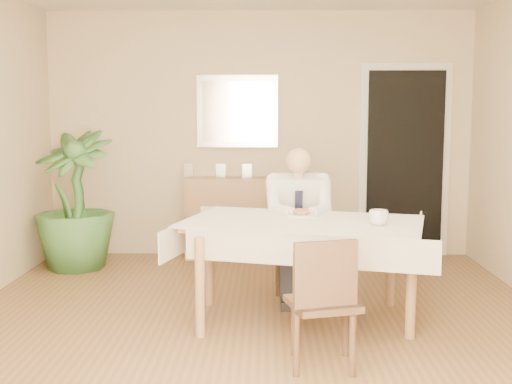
{
  "coord_description": "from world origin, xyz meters",
  "views": [
    {
      "loc": [
        0.08,
        -4.38,
        1.54
      ],
      "look_at": [
        0.0,
        0.35,
        0.95
      ],
      "focal_mm": 45.0,
      "sensor_mm": 36.0,
      "label": 1
    }
  ],
  "objects_px": {
    "dining_table": "(303,232)",
    "coffee_mug": "(379,218)",
    "chair_far": "(297,236)",
    "chair_near": "(324,297)",
    "sideboard": "(237,218)",
    "potted_palm": "(75,200)",
    "seated_man": "(299,216)"
  },
  "relations": [
    {
      "from": "dining_table",
      "to": "coffee_mug",
      "type": "bearing_deg",
      "value": -5.14
    },
    {
      "from": "dining_table",
      "to": "potted_palm",
      "type": "distance_m",
      "value": 2.66
    },
    {
      "from": "chair_near",
      "to": "coffee_mug",
      "type": "distance_m",
      "value": 0.94
    },
    {
      "from": "sideboard",
      "to": "chair_far",
      "type": "bearing_deg",
      "value": -63.81
    },
    {
      "from": "seated_man",
      "to": "coffee_mug",
      "type": "height_order",
      "value": "seated_man"
    },
    {
      "from": "potted_palm",
      "to": "seated_man",
      "type": "bearing_deg",
      "value": -24.45
    },
    {
      "from": "chair_far",
      "to": "chair_near",
      "type": "xyz_separation_m",
      "value": [
        0.07,
        -1.81,
        -0.02
      ]
    },
    {
      "from": "dining_table",
      "to": "potted_palm",
      "type": "relative_size",
      "value": 1.44
    },
    {
      "from": "chair_far",
      "to": "coffee_mug",
      "type": "distance_m",
      "value": 1.23
    },
    {
      "from": "potted_palm",
      "to": "chair_near",
      "type": "bearing_deg",
      "value": -48.39
    },
    {
      "from": "seated_man",
      "to": "coffee_mug",
      "type": "relative_size",
      "value": 9.09
    },
    {
      "from": "coffee_mug",
      "to": "sideboard",
      "type": "bearing_deg",
      "value": 115.93
    },
    {
      "from": "seated_man",
      "to": "coffee_mug",
      "type": "bearing_deg",
      "value": -56.44
    },
    {
      "from": "chair_near",
      "to": "potted_palm",
      "type": "xyz_separation_m",
      "value": [
        -2.23,
        2.51,
        0.23
      ]
    },
    {
      "from": "chair_near",
      "to": "sideboard",
      "type": "distance_m",
      "value": 3.07
    },
    {
      "from": "dining_table",
      "to": "chair_near",
      "type": "xyz_separation_m",
      "value": [
        0.07,
        -0.93,
        -0.22
      ]
    },
    {
      "from": "coffee_mug",
      "to": "sideboard",
      "type": "height_order",
      "value": "coffee_mug"
    },
    {
      "from": "dining_table",
      "to": "coffee_mug",
      "type": "height_order",
      "value": "coffee_mug"
    },
    {
      "from": "chair_near",
      "to": "chair_far",
      "type": "bearing_deg",
      "value": 76.44
    },
    {
      "from": "dining_table",
      "to": "chair_far",
      "type": "relative_size",
      "value": 2.36
    },
    {
      "from": "chair_far",
      "to": "seated_man",
      "type": "bearing_deg",
      "value": -91.0
    },
    {
      "from": "chair_far",
      "to": "coffee_mug",
      "type": "relative_size",
      "value": 6.09
    },
    {
      "from": "chair_far",
      "to": "chair_near",
      "type": "height_order",
      "value": "chair_far"
    },
    {
      "from": "chair_near",
      "to": "potted_palm",
      "type": "relative_size",
      "value": 0.59
    },
    {
      "from": "dining_table",
      "to": "coffee_mug",
      "type": "relative_size",
      "value": 14.38
    },
    {
      "from": "dining_table",
      "to": "chair_far",
      "type": "distance_m",
      "value": 0.9
    },
    {
      "from": "chair_near",
      "to": "coffee_mug",
      "type": "xyz_separation_m",
      "value": [
        0.44,
        0.75,
        0.36
      ]
    },
    {
      "from": "dining_table",
      "to": "chair_far",
      "type": "height_order",
      "value": "chair_far"
    },
    {
      "from": "chair_far",
      "to": "dining_table",
      "type": "bearing_deg",
      "value": -91.0
    },
    {
      "from": "dining_table",
      "to": "potted_palm",
      "type": "xyz_separation_m",
      "value": [
        -2.15,
        1.57,
        0.01
      ]
    },
    {
      "from": "coffee_mug",
      "to": "seated_man",
      "type": "bearing_deg",
      "value": 123.56
    },
    {
      "from": "seated_man",
      "to": "sideboard",
      "type": "distance_m",
      "value": 1.61
    }
  ]
}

